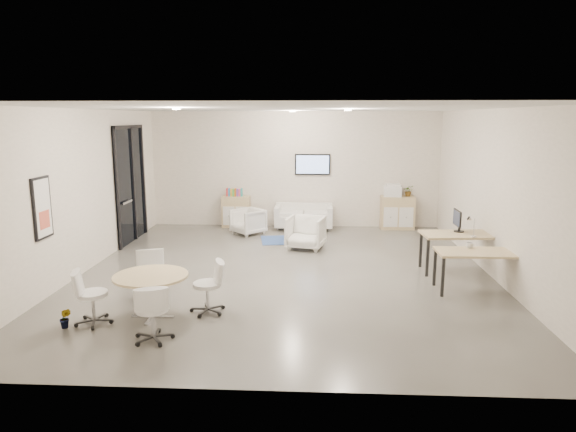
% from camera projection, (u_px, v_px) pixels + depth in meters
% --- Properties ---
extents(room_shell, '(9.60, 10.60, 4.80)m').
position_uv_depth(room_shell, '(285.00, 193.00, 9.90)').
color(room_shell, '#504E49').
rests_on(room_shell, ground).
extents(glass_door, '(0.09, 1.90, 2.85)m').
position_uv_depth(glass_door, '(131.00, 181.00, 12.58)').
color(glass_door, black).
rests_on(glass_door, room_shell).
extents(artwork, '(0.05, 0.54, 1.04)m').
position_uv_depth(artwork, '(42.00, 208.00, 8.55)').
color(artwork, black).
rests_on(artwork, room_shell).
extents(wall_tv, '(0.98, 0.06, 0.58)m').
position_uv_depth(wall_tv, '(313.00, 164.00, 14.22)').
color(wall_tv, black).
rests_on(wall_tv, room_shell).
extents(ceiling_spots, '(3.14, 4.14, 0.03)m').
position_uv_depth(ceiling_spots, '(278.00, 110.00, 10.43)').
color(ceiling_spots, '#FFEAC6').
rests_on(ceiling_spots, room_shell).
extents(sideboard_left, '(0.77, 0.40, 0.87)m').
position_uv_depth(sideboard_left, '(236.00, 212.00, 14.39)').
color(sideboard_left, tan).
rests_on(sideboard_left, room_shell).
extents(sideboard_right, '(0.91, 0.44, 0.91)m').
position_uv_depth(sideboard_right, '(397.00, 213.00, 14.14)').
color(sideboard_right, tan).
rests_on(sideboard_right, room_shell).
extents(books, '(0.45, 0.14, 0.22)m').
position_uv_depth(books, '(234.00, 192.00, 14.30)').
color(books, red).
rests_on(books, sideboard_left).
extents(printer, '(0.53, 0.46, 0.34)m').
position_uv_depth(printer, '(393.00, 190.00, 14.04)').
color(printer, white).
rests_on(printer, sideboard_right).
extents(loveseat, '(1.58, 0.80, 0.59)m').
position_uv_depth(loveseat, '(304.00, 217.00, 14.15)').
color(loveseat, silver).
rests_on(loveseat, room_shell).
extents(blue_rug, '(1.59, 1.18, 0.01)m').
position_uv_depth(blue_rug, '(291.00, 240.00, 12.90)').
color(blue_rug, '#2C4F87').
rests_on(blue_rug, room_shell).
extents(armchair_left, '(0.98, 0.98, 0.74)m').
position_uv_depth(armchair_left, '(248.00, 220.00, 13.51)').
color(armchair_left, silver).
rests_on(armchair_left, room_shell).
extents(armchair_right, '(0.97, 0.93, 0.84)m').
position_uv_depth(armchair_right, '(306.00, 231.00, 12.00)').
color(armchair_right, silver).
rests_on(armchair_right, room_shell).
extents(desk_rear, '(1.56, 0.86, 0.79)m').
position_uv_depth(desk_rear, '(461.00, 237.00, 10.11)').
color(desk_rear, tan).
rests_on(desk_rear, room_shell).
extents(desk_front, '(1.41, 0.71, 0.73)m').
position_uv_depth(desk_front, '(477.00, 255.00, 8.97)').
color(desk_front, tan).
rests_on(desk_front, room_shell).
extents(monitor, '(0.20, 0.50, 0.44)m').
position_uv_depth(monitor, '(458.00, 220.00, 10.20)').
color(monitor, black).
rests_on(monitor, desk_rear).
extents(round_table, '(1.13, 1.13, 0.69)m').
position_uv_depth(round_table, '(151.00, 280.00, 7.79)').
color(round_table, tan).
rests_on(round_table, room_shell).
extents(meeting_chairs, '(2.34, 2.34, 0.82)m').
position_uv_depth(meeting_chairs, '(152.00, 292.00, 7.83)').
color(meeting_chairs, white).
rests_on(meeting_chairs, room_shell).
extents(plant_cabinet, '(0.28, 0.31, 0.23)m').
position_uv_depth(plant_cabinet, '(408.00, 192.00, 14.04)').
color(plant_cabinet, '#3F7F3F').
rests_on(plant_cabinet, sideboard_right).
extents(plant_floor, '(0.19, 0.32, 0.14)m').
position_uv_depth(plant_floor, '(66.00, 324.00, 7.50)').
color(plant_floor, '#3F7F3F').
rests_on(plant_floor, room_shell).
extents(cup, '(0.14, 0.11, 0.13)m').
position_uv_depth(cup, '(470.00, 245.00, 9.17)').
color(cup, white).
rests_on(cup, desk_front).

